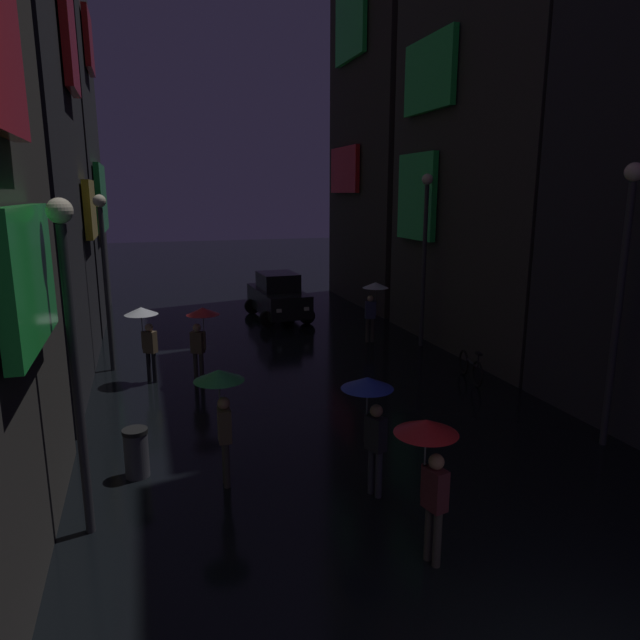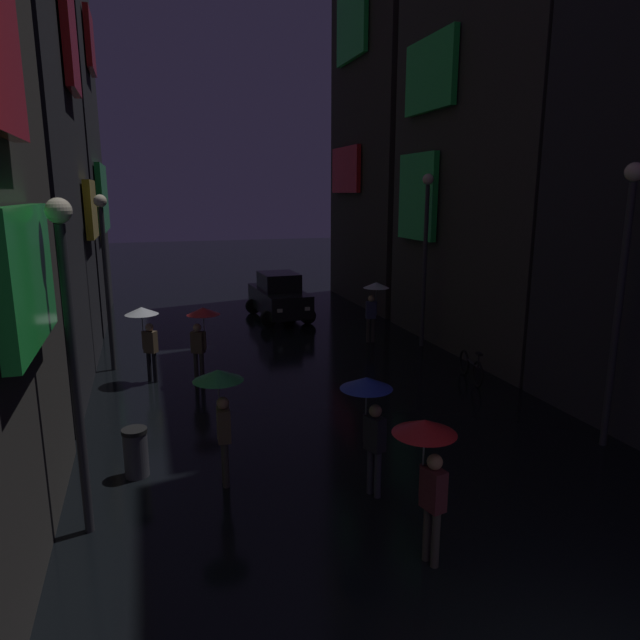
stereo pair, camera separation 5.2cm
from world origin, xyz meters
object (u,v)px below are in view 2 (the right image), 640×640
(pedestrian_far_right_red, at_px, (427,452))
(pedestrian_midstreet_left_clear, at_px, (374,295))
(bicycle_parked_at_storefront, at_px, (471,367))
(streetlamp_right_near, at_px, (622,276))
(trash_bin, at_px, (136,452))
(pedestrian_near_crossing_green, at_px, (220,395))
(streetlamp_left_far, at_px, (105,262))
(streetlamp_right_far, at_px, (426,241))
(pedestrian_foreground_right_blue, at_px, (369,403))
(streetlamp_left_near, at_px, (70,331))
(pedestrian_midstreet_centre_clear, at_px, (145,323))
(pedestrian_foreground_left_red, at_px, (202,324))
(car_distant, at_px, (279,297))

(pedestrian_far_right_red, relative_size, pedestrian_midstreet_left_clear, 1.00)
(bicycle_parked_at_storefront, relative_size, streetlamp_right_near, 0.31)
(pedestrian_far_right_red, bearing_deg, streetlamp_right_near, 23.47)
(streetlamp_right_near, relative_size, trash_bin, 6.14)
(pedestrian_near_crossing_green, bearing_deg, pedestrian_far_right_red, -51.86)
(streetlamp_left_far, bearing_deg, trash_bin, -84.29)
(pedestrian_far_right_red, bearing_deg, streetlamp_right_far, 63.09)
(bicycle_parked_at_storefront, bearing_deg, pedestrian_midstreet_left_clear, 101.49)
(pedestrian_near_crossing_green, relative_size, streetlamp_right_near, 0.37)
(pedestrian_foreground_right_blue, xyz_separation_m, pedestrian_far_right_red, (0.07, -1.95, 0.00))
(pedestrian_foreground_right_blue, height_order, pedestrian_far_right_red, same)
(streetlamp_left_near, bearing_deg, streetlamp_right_near, 0.98)
(streetlamp_right_far, bearing_deg, trash_bin, -143.95)
(pedestrian_far_right_red, distance_m, pedestrian_midstreet_centre_clear, 10.05)
(pedestrian_far_right_red, relative_size, streetlamp_right_far, 0.37)
(pedestrian_far_right_red, xyz_separation_m, pedestrian_foreground_left_red, (-2.19, 8.86, 0.00))
(bicycle_parked_at_storefront, relative_size, trash_bin, 1.93)
(pedestrian_near_crossing_green, distance_m, trash_bin, 2.04)
(pedestrian_foreground_right_blue, height_order, pedestrian_midstreet_left_clear, same)
(streetlamp_right_far, bearing_deg, car_distant, 122.88)
(pedestrian_far_right_red, height_order, bicycle_parked_at_storefront, pedestrian_far_right_red)
(streetlamp_right_near, bearing_deg, pedestrian_far_right_red, -156.53)
(streetlamp_left_near, height_order, trash_bin, streetlamp_left_near)
(car_distant, relative_size, streetlamp_left_far, 0.83)
(pedestrian_foreground_right_blue, bearing_deg, pedestrian_far_right_red, -87.80)
(pedestrian_near_crossing_green, height_order, streetlamp_left_far, streetlamp_left_far)
(pedestrian_foreground_right_blue, xyz_separation_m, pedestrian_foreground_left_red, (-2.11, 6.91, 0.00))
(pedestrian_foreground_right_blue, xyz_separation_m, trash_bin, (-3.86, 1.85, -1.20))
(car_distant, bearing_deg, streetlamp_left_far, -139.17)
(pedestrian_near_crossing_green, height_order, car_distant, pedestrian_near_crossing_green)
(pedestrian_midstreet_left_clear, height_order, trash_bin, pedestrian_midstreet_left_clear)
(pedestrian_far_right_red, xyz_separation_m, streetlamp_right_far, (5.36, 10.57, 1.91))
(pedestrian_foreground_right_blue, relative_size, streetlamp_right_near, 0.37)
(streetlamp_right_near, bearing_deg, pedestrian_foreground_left_red, 139.13)
(streetlamp_right_near, bearing_deg, pedestrian_midstreet_centre_clear, 142.11)
(pedestrian_near_crossing_green, xyz_separation_m, bicycle_parked_at_storefront, (7.40, 3.70, -1.28))
(pedestrian_foreground_left_red, bearing_deg, pedestrian_foreground_right_blue, -73.01)
(streetlamp_left_far, distance_m, trash_bin, 7.56)
(pedestrian_foreground_left_red, height_order, streetlamp_right_far, streetlamp_right_far)
(pedestrian_near_crossing_green, relative_size, trash_bin, 2.28)
(streetlamp_left_far, bearing_deg, streetlamp_right_far, -1.33)
(pedestrian_near_crossing_green, distance_m, pedestrian_far_right_red, 3.94)
(streetlamp_left_far, bearing_deg, pedestrian_far_right_red, -66.76)
(pedestrian_foreground_left_red, height_order, trash_bin, pedestrian_foreground_left_red)
(pedestrian_midstreet_centre_clear, xyz_separation_m, streetlamp_left_near, (-0.97, -7.20, 1.55))
(streetlamp_left_far, xyz_separation_m, trash_bin, (0.70, -7.00, -2.75))
(pedestrian_foreground_right_blue, relative_size, streetlamp_right_far, 0.37)
(bicycle_parked_at_storefront, bearing_deg, streetlamp_left_near, -154.18)
(pedestrian_foreground_right_blue, distance_m, car_distant, 14.43)
(pedestrian_foreground_left_red, distance_m, car_distant, 8.38)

